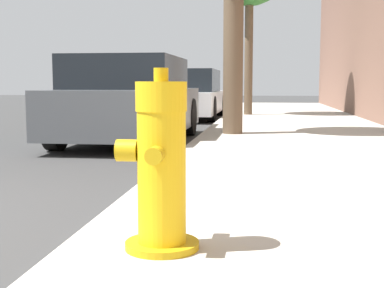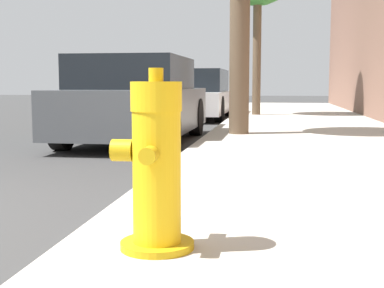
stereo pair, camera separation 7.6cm
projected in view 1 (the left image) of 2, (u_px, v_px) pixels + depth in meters
sidewalk_slab at (384, 248)px, 2.87m from camera, size 3.30×40.00×0.15m
fire_hydrant at (161, 168)px, 2.57m from camera, size 0.40×0.41×0.88m
parked_car_near at (130, 101)px, 8.64m from camera, size 1.78×4.01×1.37m
parked_car_mid at (188, 95)px, 14.59m from camera, size 1.74×4.56×1.33m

